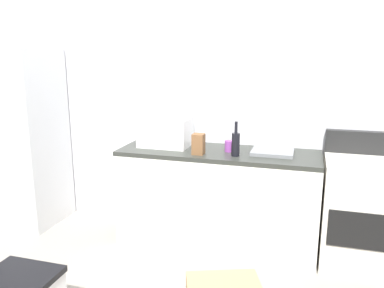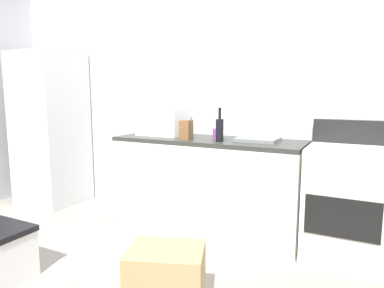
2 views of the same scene
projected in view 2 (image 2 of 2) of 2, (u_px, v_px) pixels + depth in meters
The scene contains 11 objects.
ground_plane at pixel (99, 280), 2.46m from camera, with size 6.00×6.00×0.00m, color gray.
wall_back at pixel (196, 96), 3.64m from camera, with size 5.00×0.10×2.60m, color silver.
kitchen_counter at pixel (207, 185), 3.32m from camera, with size 1.80×0.60×0.90m.
refrigerator at pixel (51, 129), 4.14m from camera, with size 0.68×0.66×1.80m, color silver.
stove_oven at pixel (345, 201), 2.77m from camera, with size 0.60×0.61×1.10m.
microwave at pixel (163, 122), 3.52m from camera, with size 0.46×0.34×0.27m, color white.
sink_basin at pixel (258, 139), 3.08m from camera, with size 0.36×0.32×0.03m, color slate.
wine_bottle at pixel (220, 129), 3.04m from camera, with size 0.07×0.07×0.30m.
coffee_mug at pixel (217, 134), 3.21m from camera, with size 0.08×0.08×0.10m, color purple.
knife_block at pixel (186, 130), 3.16m from camera, with size 0.10×0.10×0.18m, color brown.
cardboard_box_large at pixel (166, 283), 2.03m from camera, with size 0.44×0.34×0.43m, color tan.
Camera 2 is at (1.64, -1.74, 1.32)m, focal length 32.19 mm.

